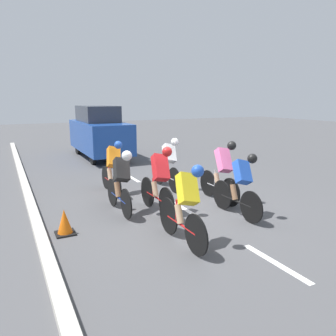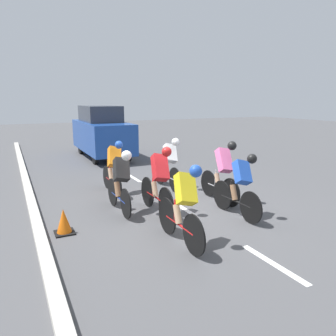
# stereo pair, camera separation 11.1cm
# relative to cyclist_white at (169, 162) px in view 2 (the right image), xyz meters

# --- Properties ---
(ground_plane) EXTENTS (60.00, 60.00, 0.00)m
(ground_plane) POSITION_rel_cyclist_white_xyz_m (0.47, 1.65, -0.77)
(ground_plane) COLOR #4C4C4F
(lane_stripe_near) EXTENTS (0.12, 1.40, 0.01)m
(lane_stripe_near) POSITION_rel_cyclist_white_xyz_m (0.47, 4.65, -0.77)
(lane_stripe_near) COLOR white
(lane_stripe_near) RESTS_ON ground
(lane_stripe_mid) EXTENTS (0.12, 1.40, 0.01)m
(lane_stripe_mid) POSITION_rel_cyclist_white_xyz_m (0.47, 1.45, -0.77)
(lane_stripe_mid) COLOR white
(lane_stripe_mid) RESTS_ON ground
(lane_stripe_far) EXTENTS (0.12, 1.40, 0.01)m
(lane_stripe_far) POSITION_rel_cyclist_white_xyz_m (0.47, -1.75, -0.77)
(lane_stripe_far) COLOR white
(lane_stripe_far) RESTS_ON ground
(curb) EXTENTS (0.20, 26.63, 0.14)m
(curb) POSITION_rel_cyclist_white_xyz_m (3.67, 1.45, -0.70)
(curb) COLOR #B7B2A8
(curb) RESTS_ON ground
(cyclist_white) EXTENTS (0.43, 1.72, 1.48)m
(cyclist_white) POSITION_rel_cyclist_white_xyz_m (0.00, 0.00, 0.00)
(cyclist_white) COLOR black
(cyclist_white) RESTS_ON ground
(cyclist_yellow) EXTENTS (0.44, 1.70, 1.48)m
(cyclist_yellow) POSITION_rel_cyclist_white_xyz_m (1.41, 3.42, -0.00)
(cyclist_yellow) COLOR black
(cyclist_yellow) RESTS_ON ground
(cyclist_red) EXTENTS (0.42, 1.73, 1.55)m
(cyclist_red) POSITION_rel_cyclist_white_xyz_m (1.13, 1.78, 0.03)
(cyclist_red) COLOR black
(cyclist_red) RESTS_ON ground
(cyclist_pink) EXTENTS (0.42, 1.65, 1.55)m
(cyclist_pink) POSITION_rel_cyclist_white_xyz_m (-0.65, 1.67, 0.04)
(cyclist_pink) COLOR black
(cyclist_pink) RESTS_ON ground
(cyclist_orange) EXTENTS (0.45, 1.68, 1.46)m
(cyclist_orange) POSITION_rel_cyclist_white_xyz_m (1.55, -0.24, -0.00)
(cyclist_orange) COLOR black
(cyclist_orange) RESTS_ON ground
(cyclist_blue) EXTENTS (0.44, 1.69, 1.43)m
(cyclist_blue) POSITION_rel_cyclist_white_xyz_m (-0.36, 2.71, -0.03)
(cyclist_blue) COLOR black
(cyclist_blue) RESTS_ON ground
(cyclist_black) EXTENTS (0.42, 1.64, 1.45)m
(cyclist_black) POSITION_rel_cyclist_white_xyz_m (1.86, 1.33, -0.00)
(cyclist_black) COLOR black
(cyclist_black) RESTS_ON ground
(support_car) EXTENTS (1.70, 4.41, 2.23)m
(support_car) POSITION_rel_cyclist_white_xyz_m (0.36, -5.91, 0.34)
(support_car) COLOR black
(support_car) RESTS_ON ground
(traffic_cone) EXTENTS (0.36, 0.36, 0.49)m
(traffic_cone) POSITION_rel_cyclist_white_xyz_m (3.22, 1.98, -0.54)
(traffic_cone) COLOR black
(traffic_cone) RESTS_ON ground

